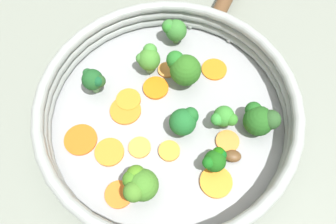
# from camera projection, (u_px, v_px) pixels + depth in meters

# --- Properties ---
(ground_plane) EXTENTS (4.00, 4.00, 0.00)m
(ground_plane) POSITION_uv_depth(u_px,v_px,m) (168.00, 120.00, 0.50)
(ground_plane) COLOR gray
(skillet) EXTENTS (0.36, 0.36, 0.01)m
(skillet) POSITION_uv_depth(u_px,v_px,m) (168.00, 118.00, 0.49)
(skillet) COLOR #939699
(skillet) RESTS_ON ground_plane
(skillet_rim_wall) EXTENTS (0.37, 0.37, 0.05)m
(skillet_rim_wall) POSITION_uv_depth(u_px,v_px,m) (168.00, 109.00, 0.46)
(skillet_rim_wall) COLOR #939B98
(skillet_rim_wall) RESTS_ON skillet
(skillet_rivet_left) EXTENTS (0.01, 0.01, 0.01)m
(skillet_rivet_left) POSITION_uv_depth(u_px,v_px,m) (229.00, 40.00, 0.54)
(skillet_rivet_left) COLOR gray
(skillet_rivet_left) RESTS_ON skillet
(skillet_rivet_right) EXTENTS (0.01, 0.01, 0.01)m
(skillet_rivet_right) POSITION_uv_depth(u_px,v_px,m) (190.00, 26.00, 0.55)
(skillet_rivet_right) COLOR #929B95
(skillet_rivet_right) RESTS_ON skillet
(carrot_slice_0) EXTENTS (0.06, 0.06, 0.00)m
(carrot_slice_0) POSITION_uv_depth(u_px,v_px,m) (81.00, 140.00, 0.47)
(carrot_slice_0) COLOR orange
(carrot_slice_0) RESTS_ON skillet
(carrot_slice_1) EXTENTS (0.04, 0.04, 0.01)m
(carrot_slice_1) POSITION_uv_depth(u_px,v_px,m) (169.00, 151.00, 0.46)
(carrot_slice_1) COLOR orange
(carrot_slice_1) RESTS_ON skillet
(carrot_slice_2) EXTENTS (0.06, 0.06, 0.01)m
(carrot_slice_2) POSITION_uv_depth(u_px,v_px,m) (216.00, 182.00, 0.44)
(carrot_slice_2) COLOR orange
(carrot_slice_2) RESTS_ON skillet
(carrot_slice_3) EXTENTS (0.05, 0.05, 0.00)m
(carrot_slice_3) POSITION_uv_depth(u_px,v_px,m) (214.00, 69.00, 0.52)
(carrot_slice_3) COLOR orange
(carrot_slice_3) RESTS_ON skillet
(carrot_slice_4) EXTENTS (0.05, 0.05, 0.01)m
(carrot_slice_4) POSITION_uv_depth(u_px,v_px,m) (156.00, 88.00, 0.50)
(carrot_slice_4) COLOR orange
(carrot_slice_4) RESTS_ON skillet
(carrot_slice_5) EXTENTS (0.05, 0.05, 0.01)m
(carrot_slice_5) POSITION_uv_depth(u_px,v_px,m) (128.00, 100.00, 0.49)
(carrot_slice_5) COLOR orange
(carrot_slice_5) RESTS_ON skillet
(carrot_slice_6) EXTENTS (0.04, 0.04, 0.00)m
(carrot_slice_6) POSITION_uv_depth(u_px,v_px,m) (109.00, 152.00, 0.46)
(carrot_slice_6) COLOR orange
(carrot_slice_6) RESTS_ON skillet
(carrot_slice_7) EXTENTS (0.05, 0.05, 0.00)m
(carrot_slice_7) POSITION_uv_depth(u_px,v_px,m) (182.00, 69.00, 0.52)
(carrot_slice_7) COLOR orange
(carrot_slice_7) RESTS_ON skillet
(carrot_slice_8) EXTENTS (0.04, 0.04, 0.00)m
(carrot_slice_8) POSITION_uv_depth(u_px,v_px,m) (140.00, 147.00, 0.46)
(carrot_slice_8) COLOR #F99239
(carrot_slice_8) RESTS_ON skillet
(carrot_slice_9) EXTENTS (0.05, 0.05, 0.01)m
(carrot_slice_9) POSITION_uv_depth(u_px,v_px,m) (227.00, 141.00, 0.46)
(carrot_slice_9) COLOR orange
(carrot_slice_9) RESTS_ON skillet
(carrot_slice_10) EXTENTS (0.04, 0.04, 0.00)m
(carrot_slice_10) POSITION_uv_depth(u_px,v_px,m) (167.00, 70.00, 0.52)
(carrot_slice_10) COLOR #ED903F
(carrot_slice_10) RESTS_ON skillet
(carrot_slice_11) EXTENTS (0.04, 0.04, 0.00)m
(carrot_slice_11) POSITION_uv_depth(u_px,v_px,m) (119.00, 194.00, 0.43)
(carrot_slice_11) COLOR orange
(carrot_slice_11) RESTS_ON skillet
(carrot_slice_12) EXTENTS (0.06, 0.06, 0.00)m
(carrot_slice_12) POSITION_uv_depth(u_px,v_px,m) (125.00, 112.00, 0.49)
(carrot_slice_12) COLOR orange
(carrot_slice_12) RESTS_ON skillet
(broccoli_floret_0) EXTENTS (0.05, 0.05, 0.05)m
(broccoli_floret_0) POSITION_uv_depth(u_px,v_px,m) (139.00, 184.00, 0.41)
(broccoli_floret_0) COLOR #6E984A
(broccoli_floret_0) RESTS_ON skillet
(broccoli_floret_1) EXTENTS (0.03, 0.04, 0.04)m
(broccoli_floret_1) POSITION_uv_depth(u_px,v_px,m) (94.00, 80.00, 0.48)
(broccoli_floret_1) COLOR #7AAE6C
(broccoli_floret_1) RESTS_ON skillet
(broccoli_floret_2) EXTENTS (0.04, 0.04, 0.04)m
(broccoli_floret_2) POSITION_uv_depth(u_px,v_px,m) (149.00, 58.00, 0.50)
(broccoli_floret_2) COLOR #82AD61
(broccoli_floret_2) RESTS_ON skillet
(broccoli_floret_3) EXTENTS (0.03, 0.03, 0.04)m
(broccoli_floret_3) POSITION_uv_depth(u_px,v_px,m) (215.00, 160.00, 0.43)
(broccoli_floret_3) COLOR #6D9C5B
(broccoli_floret_3) RESTS_ON skillet
(broccoli_floret_4) EXTENTS (0.05, 0.05, 0.05)m
(broccoli_floret_4) POSITION_uv_depth(u_px,v_px,m) (261.00, 118.00, 0.46)
(broccoli_floret_4) COLOR #7B9D4E
(broccoli_floret_4) RESTS_ON skillet
(broccoli_floret_5) EXTENTS (0.05, 0.05, 0.06)m
(broccoli_floret_5) POSITION_uv_depth(u_px,v_px,m) (183.00, 68.00, 0.48)
(broccoli_floret_5) COLOR #759E54
(broccoli_floret_5) RESTS_ON skillet
(broccoli_floret_6) EXTENTS (0.04, 0.04, 0.05)m
(broccoli_floret_6) POSITION_uv_depth(u_px,v_px,m) (185.00, 120.00, 0.45)
(broccoli_floret_6) COLOR #7DA753
(broccoli_floret_6) RESTS_ON skillet
(broccoli_floret_7) EXTENTS (0.03, 0.04, 0.04)m
(broccoli_floret_7) POSITION_uv_depth(u_px,v_px,m) (173.00, 29.00, 0.52)
(broccoli_floret_7) COLOR #608B46
(broccoli_floret_7) RESTS_ON skillet
(broccoli_floret_8) EXTENTS (0.03, 0.04, 0.04)m
(broccoli_floret_8) POSITION_uv_depth(u_px,v_px,m) (224.00, 119.00, 0.46)
(broccoli_floret_8) COLOR #6B9A51
(broccoli_floret_8) RESTS_ON skillet
(mushroom_piece_0) EXTENTS (0.02, 0.02, 0.01)m
(mushroom_piece_0) POSITION_uv_depth(u_px,v_px,m) (233.00, 156.00, 0.45)
(mushroom_piece_0) COLOR brown
(mushroom_piece_0) RESTS_ON skillet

